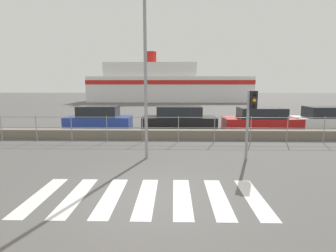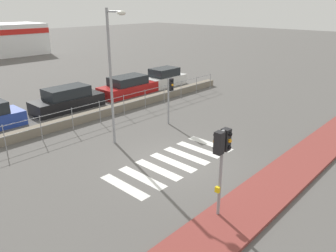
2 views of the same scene
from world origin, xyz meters
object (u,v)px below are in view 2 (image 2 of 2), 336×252
at_px(traffic_light_far, 170,91).
at_px(streetlamp, 113,64).
at_px(traffic_light_near, 222,151).
at_px(parked_car_red, 128,87).
at_px(parked_car_black, 67,100).
at_px(parked_car_white, 164,78).

height_order(traffic_light_far, streetlamp, streetlamp).
xyz_separation_m(traffic_light_near, parked_car_red, (7.97, 13.64, -1.73)).
bearing_deg(parked_car_black, traffic_light_near, -101.96).
relative_size(traffic_light_far, parked_car_red, 0.56).
distance_m(traffic_light_near, traffic_light_far, 8.87).
bearing_deg(traffic_light_far, traffic_light_near, -127.46).
bearing_deg(traffic_light_near, parked_car_black, 78.04).
bearing_deg(traffic_light_far, parked_car_white, 45.47).
bearing_deg(traffic_light_near, traffic_light_far, 52.54).
bearing_deg(parked_car_white, traffic_light_near, -131.08).
height_order(traffic_light_near, parked_car_red, traffic_light_near).
distance_m(parked_car_red, parked_car_white, 3.92).
xyz_separation_m(traffic_light_near, traffic_light_far, (5.39, 7.03, -0.42)).
xyz_separation_m(traffic_light_near, parked_car_white, (11.89, 13.64, -1.70)).
bearing_deg(parked_car_black, parked_car_red, 0.00).
relative_size(streetlamp, parked_car_black, 1.36).
bearing_deg(traffic_light_near, parked_car_red, 59.71).
relative_size(traffic_light_far, parked_car_black, 0.56).
relative_size(parked_car_red, parked_car_white, 1.20).
relative_size(streetlamp, parked_car_red, 1.36).
relative_size(streetlamp, parked_car_white, 1.64).
bearing_deg(parked_car_red, traffic_light_far, -111.32).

